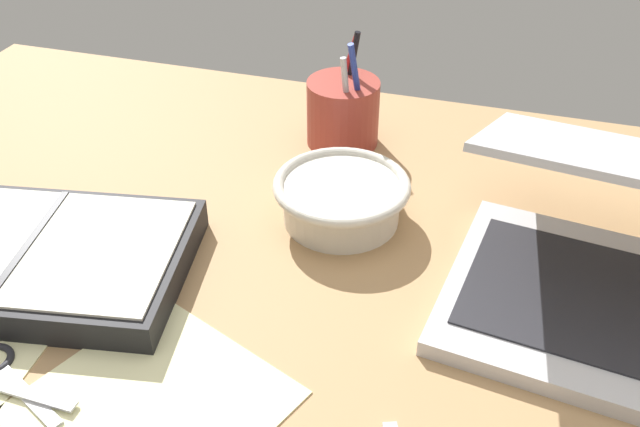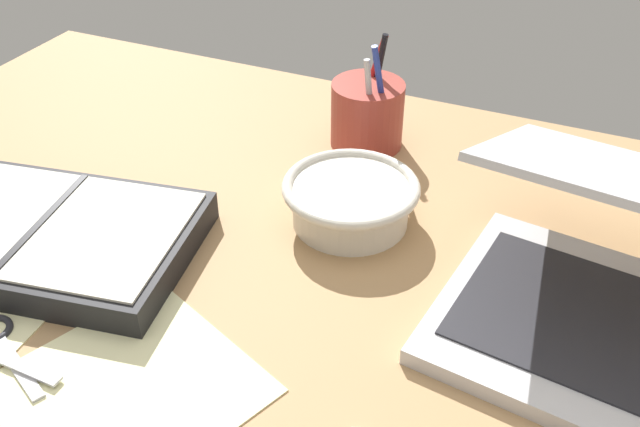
{
  "view_description": "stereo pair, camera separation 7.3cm",
  "coord_description": "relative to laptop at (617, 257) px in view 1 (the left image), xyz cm",
  "views": [
    {
      "loc": [
        16.37,
        -48.91,
        51.78
      ],
      "look_at": [
        -0.58,
        7.43,
        9.0
      ],
      "focal_mm": 40.0,
      "sensor_mm": 36.0,
      "label": 1
    },
    {
      "loc": [
        23.19,
        -46.39,
        51.78
      ],
      "look_at": [
        -0.58,
        7.43,
        9.0
      ],
      "focal_mm": 40.0,
      "sensor_mm": 36.0,
      "label": 2
    }
  ],
  "objects": [
    {
      "name": "desk_top",
      "position": [
        -28.67,
        -10.9,
        -6.39
      ],
      "size": [
        140.0,
        100.0,
        2.0
      ],
      "primitive_type": "cube",
      "color": "tan",
      "rests_on": "ground"
    },
    {
      "name": "laptop",
      "position": [
        0.0,
        0.0,
        0.0
      ],
      "size": [
        34.11,
        36.14,
        18.05
      ],
      "rotation": [
        0.0,
        0.0,
        -0.13
      ],
      "color": "silver",
      "rests_on": "desk_top"
    },
    {
      "name": "bowl",
      "position": [
        -29.34,
        5.41,
        -2.35
      ],
      "size": [
        15.79,
        15.79,
        5.42
      ],
      "color": "silver",
      "rests_on": "desk_top"
    },
    {
      "name": "pen_cup",
      "position": [
        -33.93,
        22.85,
        -0.78
      ],
      "size": [
        9.73,
        9.73,
        15.59
      ],
      "color": "#9E382D",
      "rests_on": "desk_top"
    },
    {
      "name": "planner",
      "position": [
        -58.04,
        -12.96,
        -3.53
      ],
      "size": [
        35.43,
        25.93,
        3.91
      ],
      "rotation": [
        0.0,
        0.0,
        0.17
      ],
      "color": "black",
      "rests_on": "desk_top"
    }
  ]
}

